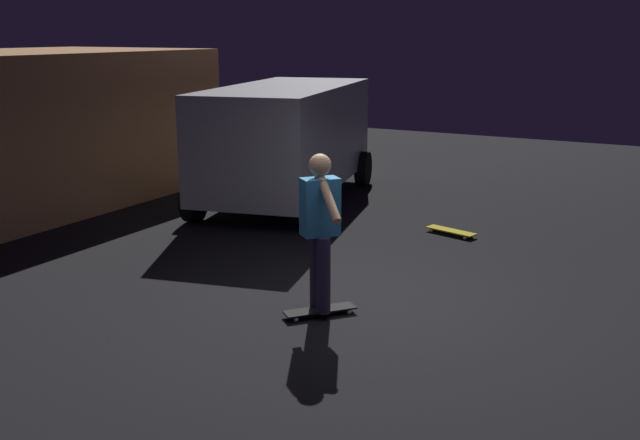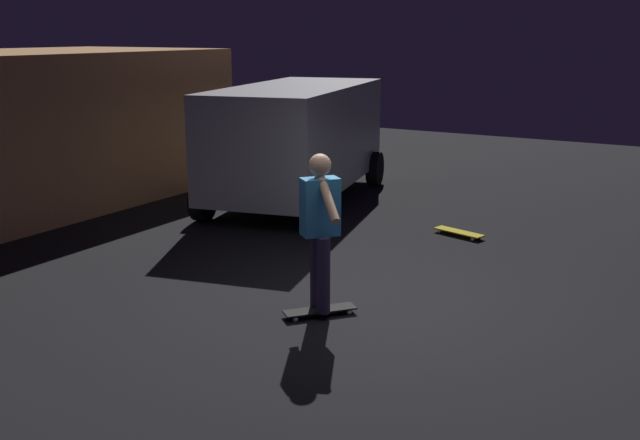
% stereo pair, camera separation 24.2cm
% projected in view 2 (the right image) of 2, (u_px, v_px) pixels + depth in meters
% --- Properties ---
extents(ground_plane, '(28.00, 28.00, 0.00)m').
position_uv_depth(ground_plane, '(358.00, 309.00, 7.95)').
color(ground_plane, black).
extents(parked_van, '(4.91, 3.09, 2.03)m').
position_uv_depth(parked_van, '(297.00, 136.00, 12.72)').
color(parked_van, '#B2B2B7').
rests_on(parked_van, ground_plane).
extents(skateboard_ridden, '(0.73, 0.65, 0.07)m').
position_uv_depth(skateboard_ridden, '(320.00, 310.00, 7.76)').
color(skateboard_ridden, black).
rests_on(skateboard_ridden, ground_plane).
extents(skateboard_spare, '(0.39, 0.81, 0.07)m').
position_uv_depth(skateboard_spare, '(459.00, 232.00, 10.77)').
color(skateboard_spare, gold).
rests_on(skateboard_spare, ground_plane).
extents(skater, '(0.70, 0.81, 1.67)m').
position_uv_depth(skater, '(320.00, 221.00, 7.51)').
color(skater, '#382D4C').
rests_on(skater, skateboard_ridden).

